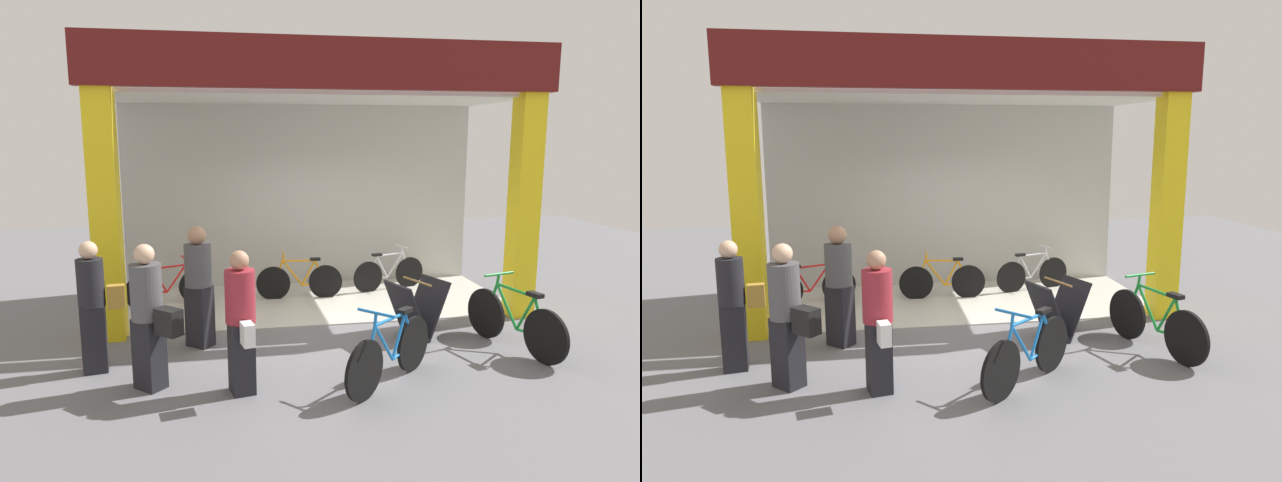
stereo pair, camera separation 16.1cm
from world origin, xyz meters
TOP-DOWN VIEW (x-y plane):
  - ground_plane at (0.00, 0.00)m, footprint 20.74×20.74m
  - shop_facade at (0.00, 1.45)m, footprint 6.57×2.88m
  - bicycle_inside_0 at (-2.36, 1.44)m, footprint 1.38×0.50m
  - bicycle_inside_1 at (-0.20, 1.47)m, footprint 1.47×0.40m
  - bicycle_inside_2 at (1.46, 1.77)m, footprint 1.40×0.48m
  - bicycle_parked_0 at (0.31, -2.12)m, footprint 1.28×1.14m
  - bicycle_parked_1 at (2.19, -1.37)m, footprint 0.58×1.69m
  - sandwich_board_sign at (1.11, -0.69)m, footprint 0.88×0.79m
  - pedestrian_0 at (-1.81, -0.50)m, footprint 0.49×0.49m
  - pedestrian_1 at (-2.99, -1.15)m, footprint 0.54×0.34m
  - pedestrian_2 at (-2.30, -1.76)m, footprint 0.64×0.62m
  - pedestrian_3 at (-1.33, -2.03)m, footprint 0.38×0.57m

SIDE VIEW (x-z plane):
  - ground_plane at x=0.00m, z-range 0.00..0.00m
  - bicycle_inside_0 at x=-2.36m, z-range -0.08..0.71m
  - bicycle_inside_2 at x=1.46m, z-range -0.08..0.71m
  - bicycle_inside_1 at x=-0.20m, z-range -0.08..0.73m
  - bicycle_parked_0 at x=0.31m, z-range -0.09..0.83m
  - bicycle_parked_1 at x=2.19m, z-range -0.10..0.86m
  - sandwich_board_sign at x=1.11m, z-range 0.00..0.81m
  - pedestrian_3 at x=-1.33m, z-range 0.01..1.58m
  - pedestrian_1 at x=-2.99m, z-range 0.02..1.58m
  - pedestrian_2 at x=-2.30m, z-range 0.02..1.64m
  - pedestrian_0 at x=-1.81m, z-range 0.03..1.64m
  - shop_facade at x=0.00m, z-range 0.17..4.20m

